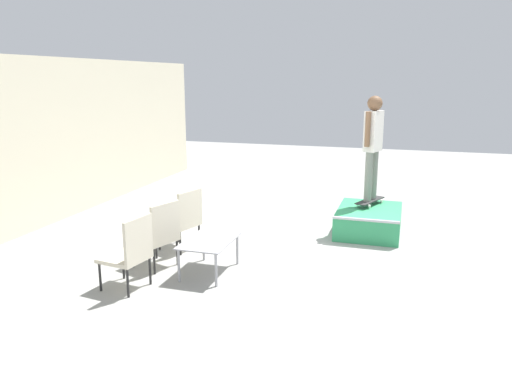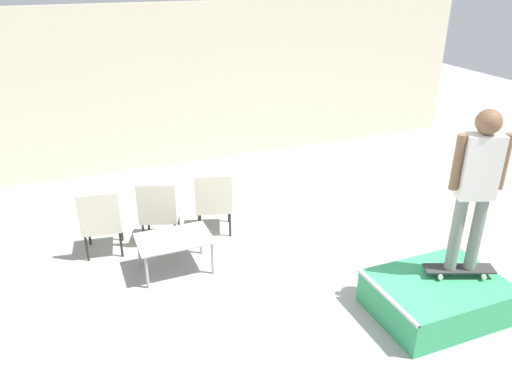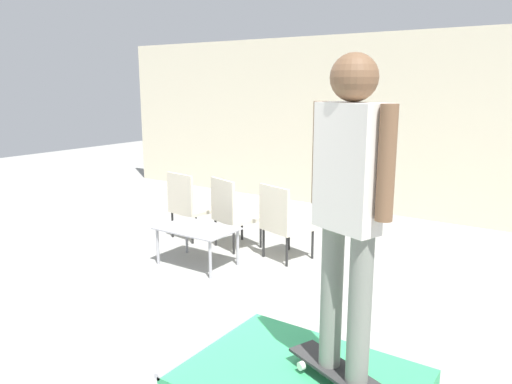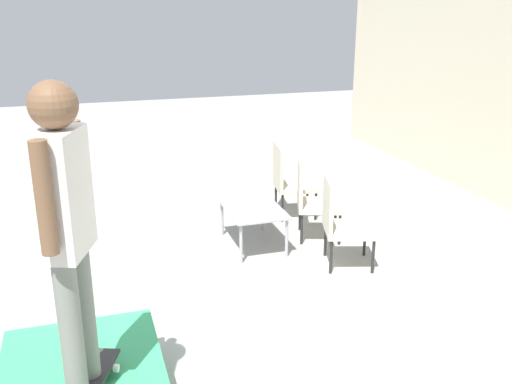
% 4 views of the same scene
% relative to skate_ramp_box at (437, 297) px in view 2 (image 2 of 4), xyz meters
% --- Properties ---
extents(ground_plane, '(24.00, 24.00, 0.00)m').
position_rel_skate_ramp_box_xyz_m(ground_plane, '(-1.35, 0.79, -0.21)').
color(ground_plane, gray).
extents(house_wall_back, '(12.00, 0.06, 3.00)m').
position_rel_skate_ramp_box_xyz_m(house_wall_back, '(-1.35, 5.64, 1.29)').
color(house_wall_back, beige).
rests_on(house_wall_back, ground_plane).
extents(skate_ramp_box, '(1.44, 1.06, 0.44)m').
position_rel_skate_ramp_box_xyz_m(skate_ramp_box, '(0.00, 0.00, 0.00)').
color(skate_ramp_box, '#339E60').
rests_on(skate_ramp_box, ground_plane).
extents(skateboard_on_ramp, '(0.79, 0.47, 0.07)m').
position_rel_skate_ramp_box_xyz_m(skateboard_on_ramp, '(0.27, 0.02, 0.29)').
color(skateboard_on_ramp, '#2D2D2D').
rests_on(skateboard_on_ramp, skate_ramp_box).
extents(person_skater, '(0.54, 0.32, 1.82)m').
position_rel_skate_ramp_box_xyz_m(person_skater, '(0.27, 0.02, 1.39)').
color(person_skater, gray).
rests_on(person_skater, skateboard_on_ramp).
extents(coffee_table, '(0.93, 0.63, 0.47)m').
position_rel_skate_ramp_box_xyz_m(coffee_table, '(-2.52, 1.95, 0.21)').
color(coffee_table, '#9E9EA3').
rests_on(coffee_table, ground_plane).
extents(patio_chair_left, '(0.59, 0.59, 0.96)m').
position_rel_skate_ramp_box_xyz_m(patio_chair_left, '(-3.33, 2.68, 0.30)').
color(patio_chair_left, black).
rests_on(patio_chair_left, ground_plane).
extents(patio_chair_center, '(0.66, 0.66, 0.96)m').
position_rel_skate_ramp_box_xyz_m(patio_chair_center, '(-2.56, 2.68, 0.30)').
color(patio_chair_center, black).
rests_on(patio_chair_center, ground_plane).
extents(patio_chair_right, '(0.65, 0.65, 0.96)m').
position_rel_skate_ramp_box_xyz_m(patio_chair_right, '(-1.76, 2.68, 0.30)').
color(patio_chair_right, black).
rests_on(patio_chair_right, ground_plane).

